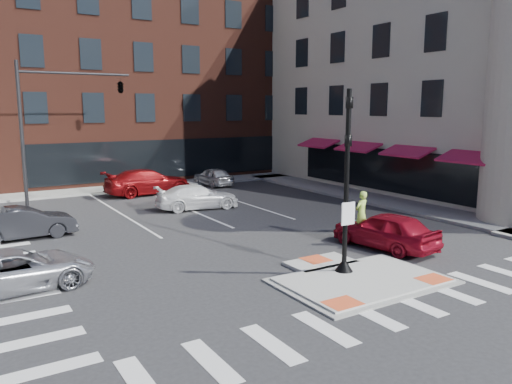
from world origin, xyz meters
TOP-DOWN VIEW (x-y plane):
  - ground at (0.00, 0.00)m, footprint 120.00×120.00m
  - refuge_island at (0.00, -0.26)m, footprint 5.40×4.65m
  - sidewalk_e at (10.80, 10.00)m, footprint 3.00×24.00m
  - sidewalk_n at (3.00, 22.00)m, footprint 26.00×3.00m
  - building_n at (3.00, 31.99)m, footprint 24.40×18.40m
  - building_e at (21.54, 11.50)m, footprint 21.90×23.90m
  - building_far_left at (-4.00, 52.00)m, footprint 10.00×12.00m
  - building_far_right at (9.00, 54.00)m, footprint 12.00×12.00m
  - signal_pole at (0.00, 0.40)m, footprint 0.60×0.60m
  - mast_arm_signal at (-3.47, 18.00)m, footprint 6.10×2.24m
  - silver_suv at (-9.50, 4.46)m, footprint 4.80×2.56m
  - red_sedan at (3.50, 1.96)m, footprint 2.37×4.54m
  - white_pickup at (0.51, 13.00)m, footprint 4.78×2.52m
  - bg_car_dark at (-8.50, 11.00)m, footprint 4.25×1.65m
  - bg_car_silver at (5.00, 19.99)m, footprint 1.79×3.91m
  - bg_car_red at (-0.20, 18.92)m, footprint 5.67×2.57m
  - cyclist at (3.00, 2.80)m, footprint 0.93×1.84m

SIDE VIEW (x-z plane):
  - ground at x=0.00m, z-range 0.00..0.00m
  - refuge_island at x=0.00m, z-range -0.01..0.11m
  - sidewalk_e at x=10.80m, z-range 0.00..0.15m
  - sidewalk_n at x=3.00m, z-range 0.00..0.15m
  - silver_suv at x=-9.50m, z-range 0.00..1.28m
  - bg_car_silver at x=5.00m, z-range 0.00..1.30m
  - white_pickup at x=0.51m, z-range 0.00..1.32m
  - bg_car_dark at x=-8.50m, z-range 0.00..1.38m
  - red_sedan at x=3.50m, z-range 0.00..1.47m
  - cyclist at x=3.00m, z-range -0.36..1.85m
  - bg_car_red at x=-0.20m, z-range 0.00..1.61m
  - signal_pole at x=0.00m, z-range -0.63..5.35m
  - building_far_left at x=-4.00m, z-range 0.00..10.00m
  - building_far_right at x=9.00m, z-range 0.00..12.00m
  - mast_arm_signal at x=-3.47m, z-range 2.21..10.21m
  - building_n at x=3.00m, z-range 0.05..15.55m
  - building_e at x=21.54m, z-range -0.81..16.89m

